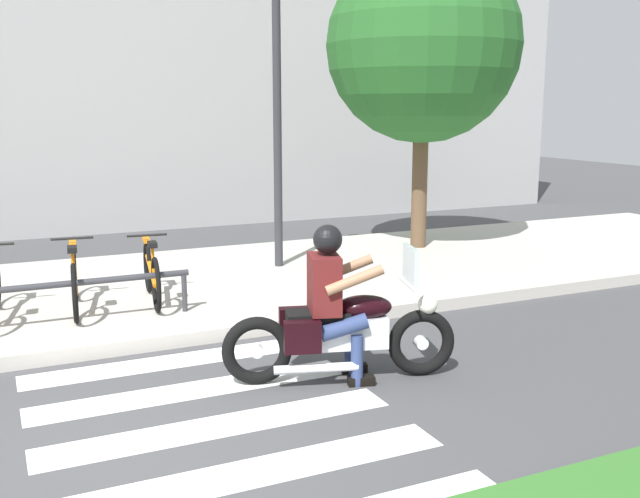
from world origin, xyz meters
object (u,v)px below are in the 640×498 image
bicycle_3 (152,273)px  street_lamp (277,84)px  tree_near_rack (423,46)px  bike_rack (36,290)px  rider (333,292)px  bicycle_2 (75,280)px  motorcycle (342,331)px

bicycle_3 → street_lamp: 3.31m
tree_near_rack → bike_rack: bearing=-160.2°
rider → bicycle_2: (-1.91, 2.82, -0.31)m
motorcycle → bike_rack: size_ratio=0.65×
bicycle_2 → bike_rack: size_ratio=0.53×
motorcycle → street_lamp: 4.78m
motorcycle → tree_near_rack: bearing=50.9°
rider → street_lamp: 4.61m
street_lamp → motorcycle: bearing=-103.7°
bicycle_3 → tree_near_rack: 5.79m
bicycle_2 → bike_rack: bicycle_2 is taller
bicycle_2 → street_lamp: (2.98, 1.23, 2.24)m
tree_near_rack → bicycle_2: bearing=-163.8°
motorcycle → bike_rack: bearing=136.5°
bicycle_3 → motorcycle: bearing=-68.8°
rider → street_lamp: (1.07, 4.05, 1.92)m
street_lamp → tree_near_rack: tree_near_rack is taller
street_lamp → rider: bearing=-104.8°
rider → bicycle_3: rider is taller
rider → bicycle_3: size_ratio=0.90×
bicycle_3 → bike_rack: (-1.31, -0.55, 0.06)m
motorcycle → street_lamp: street_lamp is taller
bike_rack → motorcycle: bearing=-43.5°
bicycle_2 → motorcycle: bearing=-55.2°
rider → tree_near_rack: tree_near_rack is taller
rider → bike_rack: 3.27m
rider → bicycle_3: (-1.03, 2.82, -0.32)m
motorcycle → bicycle_3: (-1.11, 2.85, 0.04)m
rider → bike_rack: size_ratio=0.45×
motorcycle → bicycle_2: 3.47m
bicycle_2 → tree_near_rack: tree_near_rack is taller
bicycle_3 → street_lamp: bearing=30.3°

